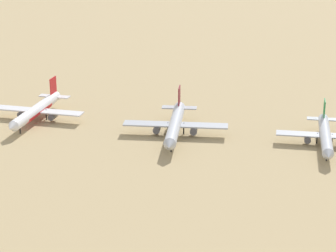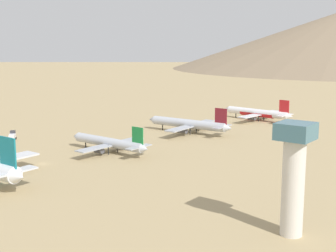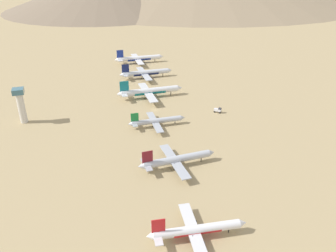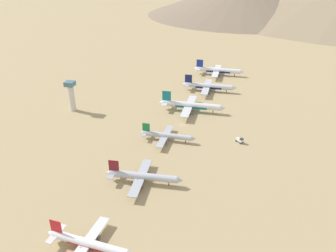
# 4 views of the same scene
# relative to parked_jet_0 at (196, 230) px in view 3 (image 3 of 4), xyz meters

# --- Properties ---
(ground_plane) EXTENTS (1800.00, 1800.00, 0.00)m
(ground_plane) POSITION_rel_parked_jet_0_xyz_m (16.30, 128.20, -4.05)
(ground_plane) COLOR tan
(parked_jet_0) EXTENTS (42.26, 34.42, 12.18)m
(parked_jet_0) POSITION_rel_parked_jet_0_xyz_m (0.00, 0.00, 0.00)
(parked_jet_0) COLOR white
(parked_jet_0) RESTS_ON ground
(parked_jet_1) EXTENTS (44.50, 36.14, 12.83)m
(parked_jet_1) POSITION_rel_parked_jet_0_xyz_m (8.24, 52.04, 0.27)
(parked_jet_1) COLOR #B2B7C1
(parked_jet_1) RESTS_ON ground
(parked_jet_2) EXTENTS (39.51, 32.02, 11.42)m
(parked_jet_2) POSITION_rel_parked_jet_0_xyz_m (10.12, 102.12, -0.21)
(parked_jet_2) COLOR #B2B7C1
(parked_jet_2) RESTS_ON ground
(parked_jet_3) EXTENTS (54.42, 44.05, 15.74)m
(parked_jet_3) POSITION_rel_parked_jet_0_xyz_m (18.08, 153.72, 1.18)
(parked_jet_3) COLOR silver
(parked_jet_3) RESTS_ON ground
(parked_jet_4) EXTENTS (50.75, 41.11, 14.67)m
(parked_jet_4) POSITION_rel_parked_jet_0_xyz_m (26.22, 202.13, 0.83)
(parked_jet_4) COLOR silver
(parked_jet_4) RESTS_ON ground
(parked_jet_5) EXTENTS (52.96, 42.89, 15.31)m
(parked_jet_5) POSITION_rel_parked_jet_0_xyz_m (30.35, 251.51, 1.04)
(parked_jet_5) COLOR white
(parked_jet_5) RESTS_ON ground
(service_truck) EXTENTS (5.48, 5.41, 3.90)m
(service_truck) POSITION_rel_parked_jet_0_xyz_m (59.23, 110.64, -1.97)
(service_truck) COLOR silver
(service_truck) RESTS_ON ground
(control_tower) EXTENTS (7.20, 7.20, 24.70)m
(control_tower) POSITION_rel_parked_jet_0_xyz_m (-75.80, 134.02, 9.93)
(control_tower) COLOR beige
(control_tower) RESTS_ON ground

